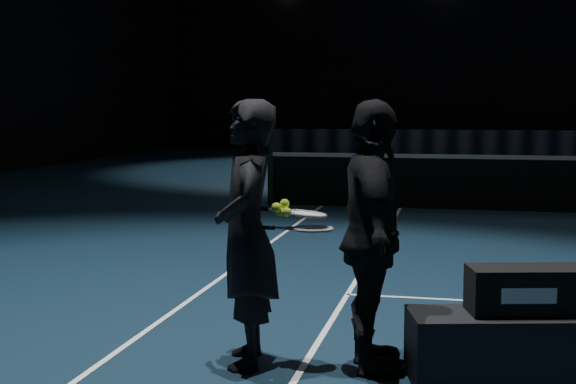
{
  "coord_description": "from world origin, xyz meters",
  "views": [
    {
      "loc": [
        -3.08,
        -13.73,
        1.78
      ],
      "look_at": [
        -4.22,
        -8.53,
        1.2
      ],
      "focal_mm": 50.0,
      "sensor_mm": 36.0,
      "label": 1
    }
  ],
  "objects_px": {
    "player_a": "(247,234)",
    "racket_upper": "(306,214)",
    "racket_bag": "(527,290)",
    "tennis_balls": "(284,209)",
    "racket_lower": "(312,229)",
    "player_b": "(372,237)",
    "player_bench": "(525,347)"
  },
  "relations": [
    {
      "from": "player_a",
      "to": "racket_upper",
      "type": "xyz_separation_m",
      "value": [
        0.4,
        0.06,
        0.14
      ]
    },
    {
      "from": "racket_upper",
      "to": "racket_bag",
      "type": "bearing_deg",
      "value": -7.1
    },
    {
      "from": "tennis_balls",
      "to": "player_a",
      "type": "bearing_deg",
      "value": -175.89
    },
    {
      "from": "racket_bag",
      "to": "tennis_balls",
      "type": "relative_size",
      "value": 6.21
    },
    {
      "from": "racket_lower",
      "to": "racket_upper",
      "type": "bearing_deg",
      "value": 141.34
    },
    {
      "from": "racket_lower",
      "to": "tennis_balls",
      "type": "bearing_deg",
      "value": 178.53
    },
    {
      "from": "player_b",
      "to": "player_bench",
      "type": "bearing_deg",
      "value": -101.93
    },
    {
      "from": "player_bench",
      "to": "racket_lower",
      "type": "relative_size",
      "value": 2.19
    },
    {
      "from": "player_a",
      "to": "racket_upper",
      "type": "distance_m",
      "value": 0.43
    },
    {
      "from": "racket_upper",
      "to": "tennis_balls",
      "type": "height_order",
      "value": "tennis_balls"
    },
    {
      "from": "player_b",
      "to": "tennis_balls",
      "type": "height_order",
      "value": "player_b"
    },
    {
      "from": "player_bench",
      "to": "player_b",
      "type": "xyz_separation_m",
      "value": [
        -1.0,
        -0.01,
        0.68
      ]
    },
    {
      "from": "player_a",
      "to": "tennis_balls",
      "type": "xyz_separation_m",
      "value": [
        0.25,
        0.02,
        0.17
      ]
    },
    {
      "from": "racket_lower",
      "to": "tennis_balls",
      "type": "xyz_separation_m",
      "value": [
        -0.19,
        -0.01,
        0.13
      ]
    },
    {
      "from": "racket_upper",
      "to": "tennis_balls",
      "type": "distance_m",
      "value": 0.15
    },
    {
      "from": "racket_lower",
      "to": "racket_upper",
      "type": "relative_size",
      "value": 1.0
    },
    {
      "from": "player_bench",
      "to": "tennis_balls",
      "type": "relative_size",
      "value": 12.42
    },
    {
      "from": "racket_lower",
      "to": "player_a",
      "type": "bearing_deg",
      "value": 180.0
    },
    {
      "from": "racket_bag",
      "to": "racket_lower",
      "type": "bearing_deg",
      "value": 167.86
    },
    {
      "from": "racket_upper",
      "to": "racket_lower",
      "type": "bearing_deg",
      "value": -42.66
    },
    {
      "from": "racket_bag",
      "to": "racket_upper",
      "type": "distance_m",
      "value": 1.52
    },
    {
      "from": "player_bench",
      "to": "racket_lower",
      "type": "height_order",
      "value": "racket_lower"
    },
    {
      "from": "player_b",
      "to": "racket_lower",
      "type": "distance_m",
      "value": 0.4
    },
    {
      "from": "racket_lower",
      "to": "tennis_balls",
      "type": "relative_size",
      "value": 5.67
    },
    {
      "from": "player_bench",
      "to": "tennis_balls",
      "type": "bearing_deg",
      "value": 167.88
    },
    {
      "from": "player_bench",
      "to": "player_a",
      "type": "height_order",
      "value": "player_a"
    },
    {
      "from": "player_a",
      "to": "racket_upper",
      "type": "bearing_deg",
      "value": 83.77
    },
    {
      "from": "racket_lower",
      "to": "racket_upper",
      "type": "height_order",
      "value": "racket_upper"
    },
    {
      "from": "player_bench",
      "to": "tennis_balls",
      "type": "xyz_separation_m",
      "value": [
        -1.59,
        -0.04,
        0.86
      ]
    },
    {
      "from": "player_a",
      "to": "racket_lower",
      "type": "height_order",
      "value": "player_a"
    },
    {
      "from": "racket_lower",
      "to": "player_b",
      "type": "bearing_deg",
      "value": 0.0
    },
    {
      "from": "tennis_balls",
      "to": "racket_lower",
      "type": "bearing_deg",
      "value": 1.52
    }
  ]
}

